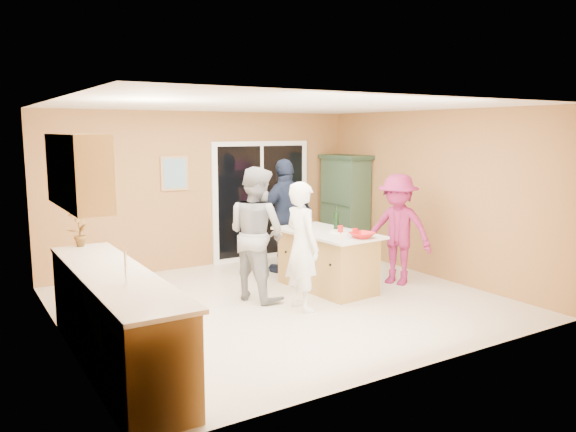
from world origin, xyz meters
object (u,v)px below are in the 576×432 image
woman_white (302,246)px  woman_magenta (398,230)px  green_hutch (345,207)px  woman_grey (256,234)px  kitchen_island (327,262)px  woman_navy (286,216)px

woman_white → woman_magenta: bearing=-81.5°
green_hutch → woman_grey: (-2.69, -1.55, 0.00)m
woman_white → woman_grey: woman_grey is taller
kitchen_island → woman_grey: size_ratio=0.93×
woman_magenta → kitchen_island: bearing=-131.4°
green_hutch → woman_white: (-2.42, -2.27, -0.08)m
green_hutch → woman_magenta: green_hutch is taller
woman_navy → woman_magenta: 1.82m
woman_magenta → woman_grey: bearing=-125.9°
green_hutch → woman_navy: green_hutch is taller
woman_navy → woman_magenta: woman_navy is taller
kitchen_island → woman_navy: 1.29m
woman_grey → kitchen_island: bearing=-113.2°
woman_magenta → woman_navy: bearing=-169.8°
woman_white → woman_grey: (-0.27, 0.71, 0.08)m
woman_white → green_hutch: bearing=-46.8°
woman_navy → kitchen_island: bearing=79.9°
woman_navy → woman_white: bearing=55.3°
kitchen_island → green_hutch: bearing=41.6°
woman_white → woman_navy: 1.97m
green_hutch → woman_navy: (-1.57, -0.49, 0.02)m
woman_grey → woman_white: bearing=-176.4°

